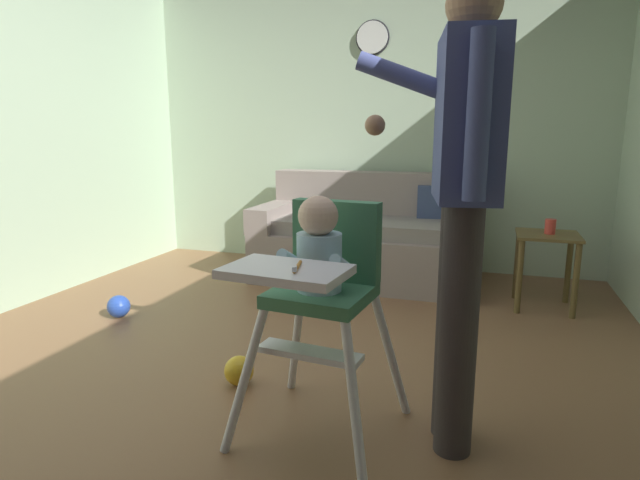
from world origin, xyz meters
TOP-DOWN VIEW (x-y plane):
  - ground at (0.00, 0.00)m, footprint 5.62×6.51m
  - wall_far at (0.00, 2.48)m, footprint 4.82×0.06m
  - couch at (0.12, 1.96)m, footprint 1.74×0.86m
  - high_chair at (0.46, -0.32)m, footprint 0.67×0.77m
  - adult_standing at (0.96, -0.23)m, footprint 0.57×0.50m
  - toy_ball at (-0.04, -0.06)m, footprint 0.14×0.14m
  - toy_ball_second at (-1.21, 0.54)m, footprint 0.15×0.15m
  - side_table at (1.45, 1.60)m, footprint 0.40×0.40m
  - sippy_cup at (1.46, 1.60)m, footprint 0.07×0.07m
  - wall_clock at (0.03, 2.44)m, footprint 0.29×0.04m

SIDE VIEW (x-z plane):
  - ground at x=0.00m, z-range -0.10..0.00m
  - toy_ball at x=-0.04m, z-range 0.00..0.14m
  - toy_ball_second at x=-1.21m, z-range 0.00..0.15m
  - couch at x=0.12m, z-range -0.10..0.76m
  - side_table at x=1.45m, z-range 0.12..0.64m
  - sippy_cup at x=1.46m, z-range 0.52..0.62m
  - high_chair at x=0.46m, z-range 0.18..1.15m
  - adult_standing at x=0.96m, z-range 0.12..1.82m
  - wall_far at x=0.00m, z-range 0.00..2.54m
  - wall_clock at x=0.03m, z-range 1.83..2.12m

